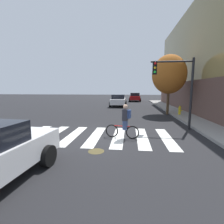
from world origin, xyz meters
The scene contains 9 objects.
ground_plane centered at (0.00, 0.00, 0.00)m, with size 120.00×120.00×0.00m, color black.
crosswalk_stripes centered at (-0.08, 0.00, 0.01)m, with size 7.70×3.62×0.01m.
manhole_cover centered at (0.37, -2.04, 0.00)m, with size 0.64×0.64×0.01m, color #473D1E.
sedan_mid centered at (0.07, 14.78, 0.85)m, with size 2.25×4.78×1.65m.
sedan_far centered at (2.66, 24.25, 0.85)m, with size 2.35×4.84×1.66m.
cyclist centered at (1.41, -0.23, 0.84)m, with size 1.69×0.42×1.69m.
traffic_light_near centered at (4.42, 2.00, 2.86)m, with size 2.47×0.28×4.20m.
fire_hydrant centered at (6.11, 6.92, 0.53)m, with size 0.33×0.22×0.78m.
street_tree_near centered at (5.26, 7.89, 3.75)m, with size 3.13×3.13×5.56m.
Camera 1 is at (1.65, -8.03, 2.44)m, focal length 26.04 mm.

